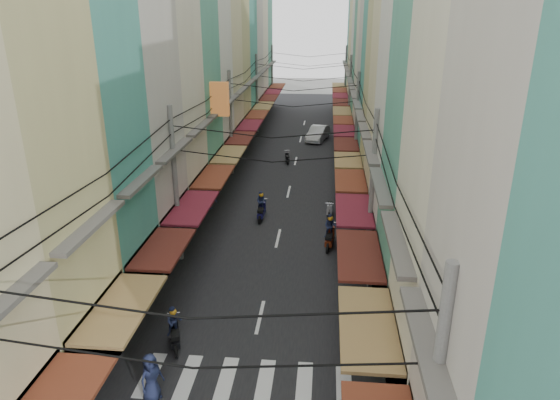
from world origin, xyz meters
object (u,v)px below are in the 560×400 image
Objects in this scene: bicycle at (411,340)px; traffic_sign at (370,251)px; white_car at (318,140)px; market_umbrella at (437,299)px.

bicycle is 0.61× the size of traffic_sign.
market_umbrella is (5.30, -32.72, 1.95)m from white_car.
market_umbrella is (0.82, -0.03, 1.95)m from bicycle.
bicycle is (4.48, -32.69, 0.00)m from white_car.
white_car is 2.32× the size of market_umbrella.
white_car is 32.99m from bicycle.
bicycle is 0.74× the size of market_umbrella.
bicycle is at bearing 177.69° from market_umbrella.
white_car is at bearing 99.20° from market_umbrella.
bicycle is at bearing -68.72° from white_car.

